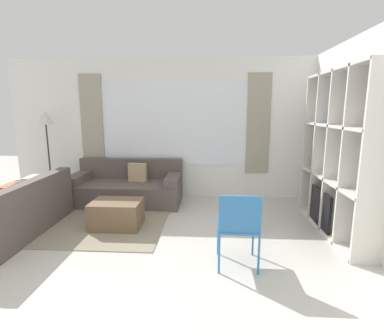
% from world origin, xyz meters
% --- Properties ---
extents(ground_plane, '(16.00, 16.00, 0.00)m').
position_xyz_m(ground_plane, '(0.00, 0.00, 0.00)').
color(ground_plane, beige).
extents(wall_back, '(6.50, 0.11, 2.70)m').
position_xyz_m(wall_back, '(0.00, 3.14, 1.36)').
color(wall_back, white).
rests_on(wall_back, ground_plane).
extents(wall_right, '(0.07, 4.31, 2.70)m').
position_xyz_m(wall_right, '(2.69, 1.55, 1.35)').
color(wall_right, white).
rests_on(wall_right, ground_plane).
extents(area_rug, '(2.60, 1.95, 0.01)m').
position_xyz_m(area_rug, '(-1.27, 1.56, 0.01)').
color(area_rug, gray).
rests_on(area_rug, ground_plane).
extents(shelving_unit, '(0.35, 2.01, 2.26)m').
position_xyz_m(shelving_unit, '(2.51, 1.47, 1.08)').
color(shelving_unit, '#232328').
rests_on(shelving_unit, ground_plane).
extents(couch_main, '(2.01, 0.97, 0.78)m').
position_xyz_m(couch_main, '(-0.84, 2.62, 0.28)').
color(couch_main, '#564C47').
rests_on(couch_main, ground_plane).
extents(couch_side, '(0.97, 1.95, 0.78)m').
position_xyz_m(couch_side, '(-2.05, 1.05, 0.28)').
color(couch_side, '#564C47').
rests_on(couch_side, ground_plane).
extents(ottoman, '(0.72, 0.54, 0.40)m').
position_xyz_m(ottoman, '(-0.66, 1.38, 0.20)').
color(ottoman, brown).
rests_on(ottoman, ground_plane).
extents(floor_lamp, '(0.29, 0.29, 1.71)m').
position_xyz_m(floor_lamp, '(-2.43, 2.83, 1.44)').
color(floor_lamp, black).
rests_on(floor_lamp, ground_plane).
extents(folding_chair, '(0.44, 0.46, 0.86)m').
position_xyz_m(folding_chair, '(1.03, 0.32, 0.52)').
color(folding_chair, '#3375B7').
rests_on(folding_chair, ground_plane).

